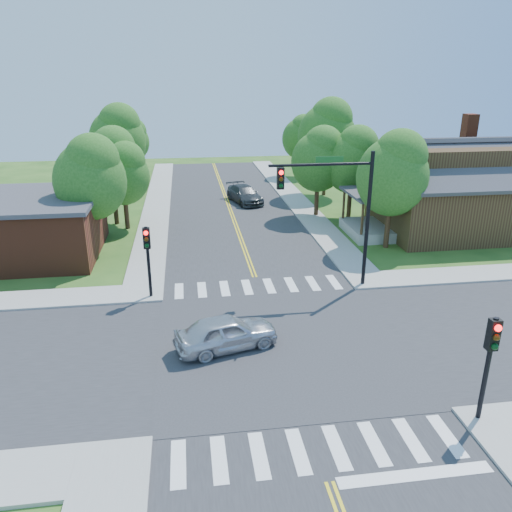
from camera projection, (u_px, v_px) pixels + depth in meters
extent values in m
plane|color=#285119|center=(280.00, 346.00, 20.96)|extent=(100.00, 100.00, 0.00)
cube|color=#2D2D30|center=(280.00, 346.00, 20.95)|extent=(10.00, 90.00, 0.04)
cube|color=#2D2D30|center=(280.00, 346.00, 20.95)|extent=(90.00, 10.00, 0.04)
cube|color=#2D2D30|center=(280.00, 346.00, 20.96)|extent=(10.20, 10.20, 0.06)
cube|color=#9E9B93|center=(295.00, 199.00, 44.96)|extent=(2.20, 40.00, 0.14)
cube|color=#9E9B93|center=(157.00, 204.00, 43.33)|extent=(2.20, 40.00, 0.14)
cube|color=white|center=(179.00, 291.00, 26.14)|extent=(0.45, 2.00, 0.01)
cube|color=white|center=(202.00, 290.00, 26.30)|extent=(0.45, 2.00, 0.01)
cube|color=white|center=(225.00, 288.00, 26.46)|extent=(0.45, 2.00, 0.01)
cube|color=white|center=(247.00, 287.00, 26.62)|extent=(0.45, 2.00, 0.01)
cube|color=white|center=(269.00, 286.00, 26.78)|extent=(0.45, 2.00, 0.01)
cube|color=white|center=(291.00, 284.00, 26.94)|extent=(0.45, 2.00, 0.01)
cube|color=white|center=(313.00, 283.00, 27.10)|extent=(0.45, 2.00, 0.01)
cube|color=white|center=(334.00, 282.00, 27.26)|extent=(0.45, 2.00, 0.01)
cube|color=white|center=(178.00, 463.00, 14.63)|extent=(0.45, 2.00, 0.01)
cube|color=white|center=(219.00, 459.00, 14.79)|extent=(0.45, 2.00, 0.01)
cube|color=white|center=(259.00, 455.00, 14.95)|extent=(0.45, 2.00, 0.01)
cube|color=white|center=(298.00, 451.00, 15.11)|extent=(0.45, 2.00, 0.01)
cube|color=white|center=(336.00, 447.00, 15.27)|extent=(0.45, 2.00, 0.01)
cube|color=white|center=(374.00, 443.00, 15.43)|extent=(0.45, 2.00, 0.01)
cube|color=white|center=(411.00, 439.00, 15.59)|extent=(0.45, 2.00, 0.01)
cube|color=white|center=(447.00, 436.00, 15.75)|extent=(0.45, 2.00, 0.01)
cube|color=yellow|center=(225.00, 198.00, 45.30)|extent=(0.10, 37.50, 0.01)
cube|color=yellow|center=(227.00, 198.00, 45.33)|extent=(0.10, 37.50, 0.01)
cube|color=white|center=(415.00, 476.00, 14.24)|extent=(4.60, 0.45, 0.09)
cylinder|color=black|center=(367.00, 222.00, 25.65)|extent=(0.20, 0.20, 7.20)
cylinder|color=black|center=(321.00, 165.00, 24.27)|extent=(5.20, 0.14, 0.14)
cube|color=#19591E|center=(330.00, 159.00, 24.19)|extent=(1.40, 0.04, 0.30)
cube|color=black|center=(280.00, 178.00, 24.22)|extent=(0.34, 0.28, 1.05)
sphere|color=#FF0C0C|center=(281.00, 173.00, 23.95)|extent=(0.22, 0.22, 0.22)
sphere|color=#3F2605|center=(281.00, 179.00, 24.06)|extent=(0.22, 0.22, 0.22)
sphere|color=#05330F|center=(281.00, 186.00, 24.17)|extent=(0.22, 0.22, 0.22)
cylinder|color=black|center=(486.00, 371.00, 15.85)|extent=(0.16, 0.16, 3.80)
cube|color=black|center=(493.00, 335.00, 15.39)|extent=(0.34, 0.28, 1.05)
sphere|color=#FF0C0C|center=(498.00, 328.00, 15.12)|extent=(0.22, 0.22, 0.22)
sphere|color=#3F2605|center=(496.00, 337.00, 15.23)|extent=(0.22, 0.22, 0.22)
sphere|color=#05330F|center=(495.00, 347.00, 15.34)|extent=(0.22, 0.22, 0.22)
cylinder|color=black|center=(149.00, 263.00, 24.76)|extent=(0.16, 0.16, 3.80)
cube|color=black|center=(147.00, 238.00, 24.30)|extent=(0.34, 0.28, 1.05)
sphere|color=#FF0C0C|center=(146.00, 233.00, 24.03)|extent=(0.22, 0.22, 0.22)
sphere|color=#3F2605|center=(146.00, 239.00, 24.14)|extent=(0.22, 0.22, 0.22)
sphere|color=#05330F|center=(147.00, 246.00, 24.25)|extent=(0.22, 0.22, 0.22)
cube|color=#372113|center=(453.00, 204.00, 35.47)|extent=(10.00, 8.00, 4.00)
cube|color=#9E9B93|center=(366.00, 230.00, 35.21)|extent=(2.60, 4.50, 0.70)
cylinder|color=#372113|center=(362.00, 221.00, 32.77)|extent=(0.18, 0.18, 2.50)
cylinder|color=#372113|center=(344.00, 206.00, 36.48)|extent=(0.18, 0.18, 2.50)
cube|color=#38383D|center=(369.00, 194.00, 34.30)|extent=(2.80, 4.80, 0.18)
cube|color=brown|center=(463.00, 172.00, 38.51)|extent=(0.90, 0.90, 7.11)
cube|color=brown|center=(14.00, 229.00, 30.72)|extent=(10.00, 8.00, 3.50)
cube|color=#38383D|center=(9.00, 200.00, 30.08)|extent=(10.40, 8.40, 0.25)
cylinder|color=#382314|center=(387.00, 226.00, 32.30)|extent=(0.34, 0.34, 2.86)
ellipsoid|color=#235719|center=(392.00, 177.00, 31.18)|extent=(4.51, 4.28, 4.96)
sphere|color=#235719|center=(400.00, 156.00, 30.57)|extent=(3.31, 3.31, 3.31)
cylinder|color=#382314|center=(349.00, 202.00, 38.75)|extent=(0.34, 0.34, 2.69)
ellipsoid|color=#235719|center=(352.00, 163.00, 37.69)|extent=(4.25, 4.04, 4.68)
sphere|color=#235719|center=(358.00, 146.00, 37.10)|extent=(3.12, 3.12, 3.12)
cylinder|color=#382314|center=(324.00, 177.00, 46.19)|extent=(0.34, 0.34, 3.30)
ellipsoid|color=#235719|center=(326.00, 136.00, 44.89)|extent=(5.21, 4.95, 5.73)
sphere|color=#235719|center=(331.00, 119.00, 44.21)|extent=(3.82, 3.82, 3.82)
cylinder|color=#382314|center=(300.00, 165.00, 54.58)|extent=(0.34, 0.34, 2.49)
ellipsoid|color=#235719|center=(300.00, 139.00, 53.60)|extent=(3.94, 3.74, 4.33)
sphere|color=#235719|center=(304.00, 128.00, 53.05)|extent=(2.89, 2.89, 2.89)
cylinder|color=#382314|center=(96.00, 230.00, 31.64)|extent=(0.34, 0.34, 2.79)
ellipsoid|color=#235719|center=(90.00, 181.00, 30.54)|extent=(4.40, 4.18, 4.84)
sphere|color=#235719|center=(92.00, 160.00, 29.94)|extent=(3.23, 3.23, 3.23)
cylinder|color=#382314|center=(115.00, 206.00, 37.42)|extent=(0.34, 0.34, 2.72)
ellipsoid|color=#235719|center=(111.00, 165.00, 36.35)|extent=(4.30, 4.09, 4.73)
sphere|color=#235719|center=(113.00, 148.00, 35.75)|extent=(3.15, 3.15, 3.15)
cylinder|color=#382314|center=(121.00, 181.00, 45.13)|extent=(0.34, 0.34, 3.14)
ellipsoid|color=#235719|center=(118.00, 141.00, 43.90)|extent=(4.95, 4.70, 5.45)
sphere|color=#235719|center=(119.00, 124.00, 43.24)|extent=(3.63, 3.63, 3.63)
cylinder|color=#382314|center=(134.00, 167.00, 53.85)|extent=(0.34, 0.34, 2.37)
ellipsoid|color=#235719|center=(132.00, 142.00, 52.92)|extent=(3.74, 3.55, 4.11)
sphere|color=#235719|center=(133.00, 131.00, 52.38)|extent=(2.74, 2.74, 2.74)
cylinder|color=#382314|center=(317.00, 200.00, 39.40)|extent=(0.34, 0.34, 2.65)
ellipsoid|color=#235719|center=(318.00, 162.00, 38.35)|extent=(4.19, 3.98, 4.61)
sphere|color=#235719|center=(323.00, 146.00, 37.77)|extent=(3.07, 3.07, 3.07)
cylinder|color=#382314|center=(126.00, 213.00, 36.35)|extent=(0.34, 0.34, 2.38)
ellipsoid|color=#235719|center=(123.00, 176.00, 35.42)|extent=(3.75, 3.56, 4.13)
sphere|color=#235719|center=(126.00, 161.00, 34.88)|extent=(2.75, 2.75, 2.75)
imported|color=silver|center=(226.00, 333.00, 20.53)|extent=(3.90, 5.14, 1.45)
imported|color=#34383A|center=(245.00, 195.00, 43.69)|extent=(4.46, 5.96, 1.44)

